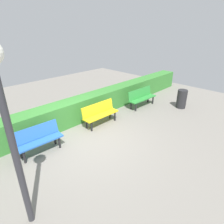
% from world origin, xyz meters
% --- Properties ---
extents(ground_plane, '(17.62, 17.62, 0.00)m').
position_xyz_m(ground_plane, '(0.00, 0.00, 0.00)').
color(ground_plane, gray).
extents(bench_green, '(1.64, 0.52, 0.86)m').
position_xyz_m(bench_green, '(-3.81, -0.63, 0.48)').
color(bench_green, '#2D8C38').
rests_on(bench_green, ground_plane).
extents(bench_yellow, '(1.56, 0.48, 0.86)m').
position_xyz_m(bench_yellow, '(-1.14, -0.69, 0.48)').
color(bench_yellow, yellow).
rests_on(bench_yellow, ground_plane).
extents(bench_blue, '(1.44, 0.53, 0.86)m').
position_xyz_m(bench_blue, '(1.46, -0.64, 0.48)').
color(bench_blue, blue).
rests_on(bench_blue, ground_plane).
extents(hedge_row, '(13.62, 0.74, 0.94)m').
position_xyz_m(hedge_row, '(-1.16, -1.60, 0.47)').
color(hedge_row, '#387F33').
rests_on(hedge_row, ground_plane).
extents(lamp_post, '(0.36, 0.36, 3.49)m').
position_xyz_m(lamp_post, '(2.71, 1.42, 2.46)').
color(lamp_post, '#2D2D33').
rests_on(lamp_post, ground_plane).
extents(trash_bin, '(0.45, 0.45, 0.88)m').
position_xyz_m(trash_bin, '(-5.01, 0.85, 0.44)').
color(trash_bin, '#262628').
rests_on(trash_bin, ground_plane).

